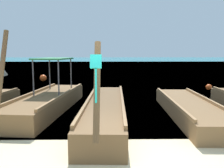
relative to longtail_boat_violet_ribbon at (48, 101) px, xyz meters
name	(u,v)px	position (x,y,z in m)	size (l,w,h in m)	color
ground	(115,165)	(2.43, -4.78, -0.37)	(120.00, 120.00, 0.00)	beige
sea_water	(108,61)	(2.43, 56.71, -0.36)	(120.00, 120.00, 0.00)	#147A89
longtail_boat_violet_ribbon	(48,101)	(0.00, 0.00, 0.00)	(2.01, 6.84, 2.79)	brown
longtail_boat_turquoise_ribbon	(105,110)	(2.21, -1.38, -0.04)	(1.41, 7.37, 2.43)	brown
longtail_boat_blue_ribbon	(190,109)	(5.15, -0.96, -0.09)	(1.59, 6.43, 2.41)	brown
mooring_buoy_near	(209,87)	(8.27, 5.14, -0.18)	(0.37, 0.37, 0.37)	#EA5119
mooring_buoy_far	(43,78)	(-2.73, 10.02, -0.10)	(0.53, 0.53, 0.53)	#EA5119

